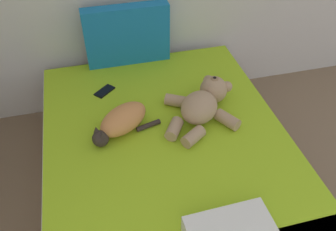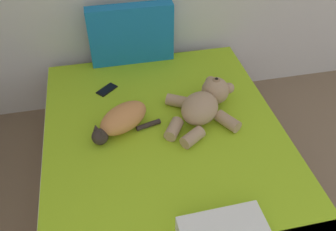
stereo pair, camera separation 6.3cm
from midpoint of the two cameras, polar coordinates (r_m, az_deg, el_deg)
bed at (r=2.31m, az=-0.66°, el=-8.56°), size 1.53×2.02×0.48m
patterned_cushion at (r=2.72m, az=-7.28°, el=12.74°), size 0.63×0.11×0.45m
cat at (r=2.18m, az=-8.36°, el=-0.91°), size 0.43×0.35×0.15m
teddy_bear at (r=2.28m, az=4.94°, el=2.02°), size 0.54×0.54×0.20m
cell_phone at (r=2.54m, az=-10.91°, el=3.89°), size 0.16×0.15×0.01m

